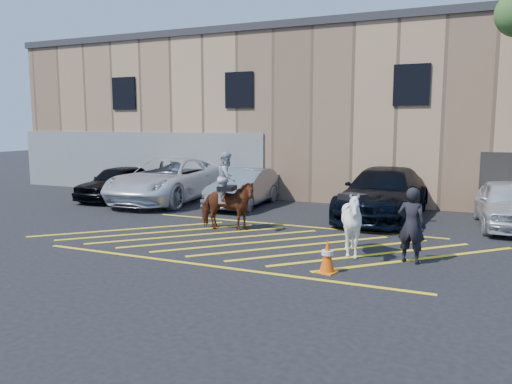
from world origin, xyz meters
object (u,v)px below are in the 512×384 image
at_px(car_silver_sedan, 244,188).
at_px(car_white_suv, 509,204).
at_px(car_white_pickup, 168,180).
at_px(mounted_bay, 227,199).
at_px(saddled_white, 352,223).
at_px(traffic_cone, 327,256).
at_px(handler, 411,225).
at_px(car_black_suv, 119,182).
at_px(car_blue_suv, 384,193).

height_order(car_silver_sedan, car_white_suv, car_white_suv).
bearing_deg(car_white_suv, car_white_pickup, 174.00).
height_order(mounted_bay, saddled_white, mounted_bay).
xyz_separation_m(car_white_suv, saddled_white, (-3.66, -5.23, 0.09)).
xyz_separation_m(car_white_suv, traffic_cone, (-3.82, -6.81, -0.37)).
bearing_deg(handler, car_black_suv, -11.09).
distance_m(car_white_pickup, mounted_bay, 6.27).
height_order(car_blue_suv, traffic_cone, car_blue_suv).
height_order(car_white_pickup, car_white_suv, car_white_pickup).
xyz_separation_m(handler, mounted_bay, (-5.48, 1.48, 0.07)).
xyz_separation_m(car_black_suv, car_white_pickup, (2.27, 0.35, 0.16)).
bearing_deg(saddled_white, car_black_suv, 155.19).
distance_m(car_black_suv, car_white_pickup, 2.31).
height_order(car_silver_sedan, saddled_white, saddled_white).
bearing_deg(car_blue_suv, traffic_cone, -86.97).
distance_m(car_black_suv, car_white_suv, 14.81).
height_order(car_silver_sedan, mounted_bay, mounted_bay).
bearing_deg(mounted_bay, traffic_cone, -37.45).
bearing_deg(car_white_pickup, traffic_cone, -42.45).
bearing_deg(saddled_white, handler, -1.81).
xyz_separation_m(mounted_bay, saddled_white, (4.10, -1.44, -0.13)).
relative_size(handler, mounted_bay, 0.75).
bearing_deg(handler, mounted_bay, -3.69).
xyz_separation_m(handler, saddled_white, (-1.38, 0.04, -0.06)).
bearing_deg(car_white_suv, car_blue_suv, 172.87).
bearing_deg(car_black_suv, handler, -23.49).
distance_m(car_black_suv, car_silver_sedan, 5.66).
height_order(car_black_suv, mounted_bay, mounted_bay).
relative_size(car_white_pickup, car_white_suv, 1.47).
distance_m(car_blue_suv, handler, 5.64).
xyz_separation_m(mounted_bay, traffic_cone, (3.94, -3.01, -0.59)).
relative_size(handler, saddled_white, 0.92).
relative_size(car_silver_sedan, mounted_bay, 1.87).
distance_m(car_blue_suv, traffic_cone, 6.98).
distance_m(car_white_pickup, saddled_white, 10.45).
relative_size(car_black_suv, car_silver_sedan, 0.96).
height_order(car_silver_sedan, handler, handler).
height_order(handler, saddled_white, handler).
bearing_deg(car_white_suv, car_silver_sedan, 172.41).
bearing_deg(handler, saddled_white, 9.64).
height_order(saddled_white, traffic_cone, saddled_white).
bearing_deg(car_blue_suv, car_black_suv, -175.62).
height_order(car_white_suv, mounted_bay, mounted_bay).
xyz_separation_m(car_white_pickup, car_white_suv, (12.53, -0.28, -0.15)).
xyz_separation_m(car_blue_suv, car_white_suv, (3.81, -0.16, -0.11)).
distance_m(car_black_suv, handler, 13.56).
distance_m(mounted_bay, saddled_white, 4.35).
distance_m(saddled_white, traffic_cone, 1.65).
relative_size(car_black_suv, car_white_suv, 0.98).
distance_m(car_white_suv, traffic_cone, 7.81).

